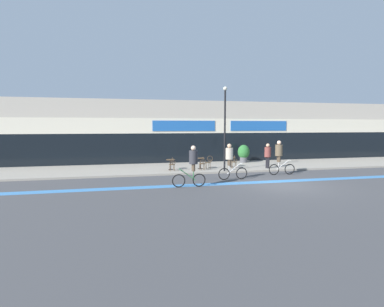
# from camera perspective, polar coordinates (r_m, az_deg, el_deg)

# --- Properties ---
(ground_plane) EXTENTS (120.00, 120.00, 0.00)m
(ground_plane) POSITION_cam_1_polar(r_m,az_deg,el_deg) (16.50, 17.09, -5.81)
(ground_plane) COLOR #424244
(sidewalk_slab) EXTENTS (40.00, 5.50, 0.12)m
(sidewalk_slab) POSITION_cam_1_polar(r_m,az_deg,el_deg) (22.96, 8.01, -2.41)
(sidewalk_slab) COLOR gray
(sidewalk_slab) RESTS_ON ground
(storefront_facade) EXTENTS (40.00, 4.06, 5.19)m
(storefront_facade) POSITION_cam_1_polar(r_m,az_deg,el_deg) (27.22, 4.52, 4.15)
(storefront_facade) COLOR #B2A899
(storefront_facade) RESTS_ON ground
(bike_lane_stripe) EXTENTS (36.00, 0.70, 0.01)m
(bike_lane_stripe) POSITION_cam_1_polar(r_m,az_deg,el_deg) (17.43, 15.30, -5.17)
(bike_lane_stripe) COLOR #3D7AB7
(bike_lane_stripe) RESTS_ON ground
(bistro_table_0) EXTENTS (0.61, 0.61, 0.70)m
(bistro_table_0) POSITION_cam_1_polar(r_m,az_deg,el_deg) (20.54, -4.10, -1.72)
(bistro_table_0) COLOR black
(bistro_table_0) RESTS_ON sidewalk_slab
(bistro_table_1) EXTENTS (0.64, 0.64, 0.77)m
(bistro_table_1) POSITION_cam_1_polar(r_m,az_deg,el_deg) (20.86, 1.56, -1.47)
(bistro_table_1) COLOR black
(bistro_table_1) RESTS_ON sidewalk_slab
(bistro_table_2) EXTENTS (0.60, 0.60, 0.73)m
(bistro_table_2) POSITION_cam_1_polar(r_m,az_deg,el_deg) (21.99, 7.45, -1.25)
(bistro_table_2) COLOR black
(bistro_table_2) RESTS_ON sidewalk_slab
(cafe_chair_0_near) EXTENTS (0.44, 0.59, 0.90)m
(cafe_chair_0_near) POSITION_cam_1_polar(r_m,az_deg,el_deg) (19.92, -3.80, -1.86)
(cafe_chair_0_near) COLOR #4C3823
(cafe_chair_0_near) RESTS_ON sidewalk_slab
(cafe_chair_1_near) EXTENTS (0.43, 0.59, 0.90)m
(cafe_chair_1_near) POSITION_cam_1_polar(r_m,az_deg,el_deg) (20.27, 2.02, -1.73)
(cafe_chair_1_near) COLOR #4C3823
(cafe_chair_1_near) RESTS_ON sidewalk_slab
(cafe_chair_1_side) EXTENTS (0.59, 0.43, 0.90)m
(cafe_chair_1_side) POSITION_cam_1_polar(r_m,az_deg,el_deg) (21.04, 3.20, -1.48)
(cafe_chair_1_side) COLOR #4C3823
(cafe_chair_1_side) RESTS_ON sidewalk_slab
(cafe_chair_2_near) EXTENTS (0.45, 0.60, 0.90)m
(cafe_chair_2_near) POSITION_cam_1_polar(r_m,az_deg,el_deg) (21.40, 8.01, -1.41)
(cafe_chair_2_near) COLOR #4C3823
(cafe_chair_2_near) RESTS_ON sidewalk_slab
(planter_pot) EXTENTS (0.96, 0.96, 1.45)m
(planter_pot) POSITION_cam_1_polar(r_m,az_deg,el_deg) (24.97, 9.80, 0.12)
(planter_pot) COLOR #4C4C51
(planter_pot) RESTS_ON sidewalk_slab
(lamp_post) EXTENTS (0.26, 0.26, 5.54)m
(lamp_post) POSITION_cam_1_polar(r_m,az_deg,el_deg) (19.86, 6.28, 5.79)
(lamp_post) COLOR black
(lamp_post) RESTS_ON sidewalk_slab
(cyclist_0) EXTENTS (1.76, 0.53, 2.18)m
(cyclist_0) POSITION_cam_1_polar(r_m,az_deg,el_deg) (19.76, 16.34, -0.24)
(cyclist_0) COLOR black
(cyclist_0) RESTS_ON ground
(cyclist_1) EXTENTS (1.77, 0.48, 2.09)m
(cyclist_1) POSITION_cam_1_polar(r_m,az_deg,el_deg) (17.37, 7.31, -1.10)
(cyclist_1) COLOR black
(cyclist_1) RESTS_ON ground
(cyclist_2) EXTENTS (1.73, 0.50, 2.12)m
(cyclist_2) POSITION_cam_1_polar(r_m,az_deg,el_deg) (15.17, 0.06, -1.82)
(cyclist_2) COLOR black
(cyclist_2) RESTS_ON ground
(pedestrian_near_end) EXTENTS (0.54, 0.54, 1.75)m
(pedestrian_near_end) POSITION_cam_1_polar(r_m,az_deg,el_deg) (21.82, 14.23, -0.01)
(pedestrian_near_end) COLOR black
(pedestrian_near_end) RESTS_ON sidewalk_slab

